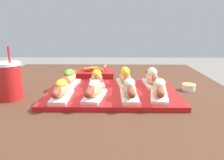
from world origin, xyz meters
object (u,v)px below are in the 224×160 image
(hot_dog_2, at_px, (129,89))
(hot_dog_4, at_px, (69,78))
(serving_tray, at_px, (112,93))
(fries_basket, at_px, (96,74))
(hot_dog_0, at_px, (61,89))
(hot_dog_7, at_px, (152,77))
(hot_dog_3, at_px, (159,89))
(sauce_bowl, at_px, (189,87))
(drink_cup, at_px, (9,81))
(hot_dog_5, at_px, (97,78))
(hot_dog_1, at_px, (95,89))
(hot_dog_6, at_px, (125,77))

(hot_dog_2, distance_m, hot_dog_4, 0.30)
(serving_tray, xyz_separation_m, fries_basket, (-0.09, 0.31, 0.01))
(hot_dog_0, distance_m, hot_dog_7, 0.40)
(hot_dog_3, height_order, sauce_bowl, hot_dog_3)
(hot_dog_0, distance_m, hot_dog_2, 0.25)
(sauce_bowl, relative_size, drink_cup, 0.28)
(hot_dog_2, relative_size, hot_dog_7, 1.00)
(hot_dog_4, bearing_deg, hot_dog_0, -87.84)
(hot_dog_4, bearing_deg, hot_dog_7, 2.02)
(hot_dog_0, distance_m, hot_dog_4, 0.17)
(hot_dog_5, xyz_separation_m, hot_dog_7, (0.24, -0.00, 0.00))
(hot_dog_0, bearing_deg, hot_dog_7, 26.59)
(hot_dog_5, bearing_deg, drink_cup, -156.75)
(serving_tray, relative_size, hot_dog_4, 2.58)
(hot_dog_3, distance_m, hot_dog_7, 0.17)
(sauce_bowl, distance_m, drink_cup, 0.74)
(serving_tray, distance_m, hot_dog_0, 0.21)
(hot_dog_5, distance_m, hot_dog_7, 0.24)
(drink_cup, bearing_deg, hot_dog_4, 31.74)
(hot_dog_1, distance_m, hot_dog_4, 0.20)
(serving_tray, xyz_separation_m, drink_cup, (-0.39, -0.05, 0.06))
(hot_dog_1, distance_m, hot_dog_2, 0.13)
(sauce_bowl, bearing_deg, hot_dog_3, -135.99)
(hot_dog_4, bearing_deg, sauce_bowl, -0.23)
(hot_dog_4, height_order, hot_dog_7, hot_dog_7)
(sauce_bowl, bearing_deg, hot_dog_0, -162.41)
(hot_dog_6, bearing_deg, hot_dog_4, -176.33)
(hot_dog_2, distance_m, drink_cup, 0.46)
(hot_dog_6, relative_size, drink_cup, 1.00)
(hot_dog_1, xyz_separation_m, fries_basket, (-0.03, 0.40, -0.03))
(hot_dog_3, bearing_deg, hot_dog_5, 145.02)
(serving_tray, height_order, hot_dog_1, hot_dog_1)
(hot_dog_1, relative_size, drink_cup, 0.99)
(serving_tray, height_order, hot_dog_4, hot_dog_4)
(hot_dog_6, relative_size, fries_basket, 1.04)
(hot_dog_6, distance_m, fries_basket, 0.27)
(hot_dog_6, xyz_separation_m, drink_cup, (-0.45, -0.14, 0.02))
(hot_dog_1, relative_size, hot_dog_2, 0.99)
(hot_dog_5, bearing_deg, hot_dog_1, -87.82)
(hot_dog_1, relative_size, sauce_bowl, 3.55)
(hot_dog_0, relative_size, drink_cup, 1.00)
(hot_dog_1, height_order, hot_dog_5, hot_dog_5)
(hot_dog_0, xyz_separation_m, hot_dog_3, (0.36, 0.01, 0.00))
(hot_dog_5, bearing_deg, serving_tray, -51.77)
(hot_dog_2, height_order, hot_dog_4, same)
(hot_dog_5, bearing_deg, hot_dog_6, 1.15)
(hot_dog_4, height_order, drink_cup, drink_cup)
(hot_dog_5, bearing_deg, hot_dog_0, -122.40)
(hot_dog_4, distance_m, hot_dog_6, 0.25)
(hot_dog_6, bearing_deg, hot_dog_5, -178.85)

